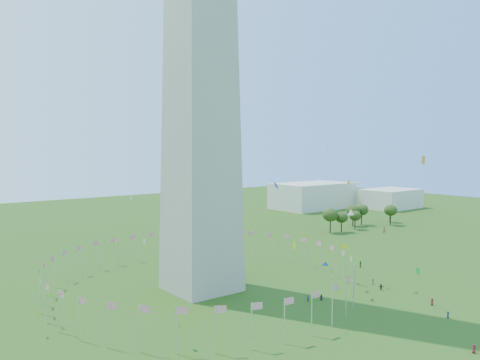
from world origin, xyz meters
TOP-DOWN VIEW (x-y plane):
  - ground at (0.00, 0.00)m, footprint 600.00×600.00m
  - flag_ring at (-0.00, 50.00)m, footprint 80.24×80.24m
  - gov_building_east_a at (150.00, 150.00)m, footprint 50.00×30.00m
  - gov_building_east_b at (190.00, 120.00)m, footprint 35.00×25.00m
  - crowd at (10.05, 2.28)m, footprint 104.14×67.06m
  - kites_aloft at (14.91, 26.35)m, footprint 106.87×77.73m
  - tree_line_east at (113.15, 85.39)m, footprint 53.48×15.91m

SIDE VIEW (x-z plane):
  - ground at x=0.00m, z-range 0.00..0.00m
  - crowd at x=10.05m, z-range -0.14..1.90m
  - flag_ring at x=0.00m, z-range 0.00..9.00m
  - tree_line_east at x=113.15m, z-range -0.52..10.41m
  - gov_building_east_b at x=190.00m, z-range 0.00..12.00m
  - gov_building_east_a at x=150.00m, z-range 0.00..16.00m
  - kites_aloft at x=14.91m, z-range -0.31..34.56m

